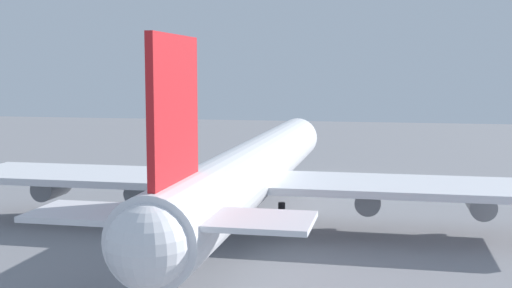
% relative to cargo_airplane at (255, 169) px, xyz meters
% --- Properties ---
extents(ground_plane, '(269.62, 269.62, 0.00)m').
position_rel_cargo_airplane_xyz_m(ground_plane, '(0.48, 0.00, -5.48)').
color(ground_plane, gray).
extents(cargo_airplane, '(67.40, 60.17, 17.95)m').
position_rel_cargo_airplane_xyz_m(cargo_airplane, '(0.00, 0.00, 0.00)').
color(cargo_airplane, silver).
rests_on(cargo_airplane, ground_plane).
extents(safety_cone_nose, '(0.47, 0.47, 0.68)m').
position_rel_cargo_airplane_xyz_m(safety_cone_nose, '(30.81, -3.12, -5.14)').
color(safety_cone_nose, orange).
rests_on(safety_cone_nose, ground_plane).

